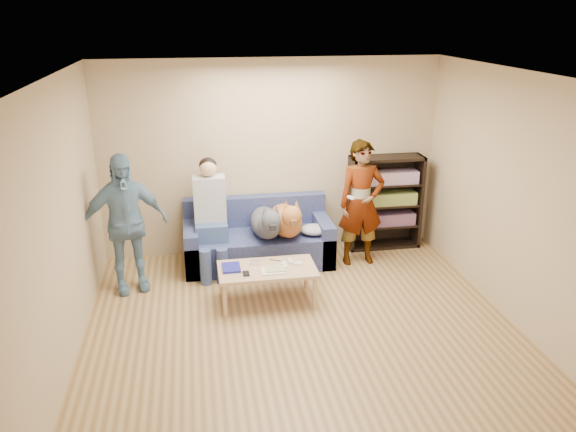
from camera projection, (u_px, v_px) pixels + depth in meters
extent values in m
plane|color=olive|center=(308.00, 346.00, 5.59)|extent=(5.00, 5.00, 0.00)
plane|color=white|center=(312.00, 80.00, 4.69)|extent=(5.00, 5.00, 0.00)
plane|color=tan|center=(271.00, 158.00, 7.45)|extent=(4.50, 0.00, 4.50)
plane|color=tan|center=(412.00, 400.00, 2.83)|extent=(4.50, 0.00, 4.50)
plane|color=tan|center=(52.00, 241.00, 4.78)|extent=(0.00, 5.00, 5.00)
plane|color=tan|center=(535.00, 211.00, 5.50)|extent=(0.00, 5.00, 5.00)
ellipsoid|color=#A3A4A8|center=(314.00, 230.00, 7.23)|extent=(0.36, 0.30, 0.12)
imported|color=gray|center=(361.00, 203.00, 7.20)|extent=(0.61, 0.41, 1.64)
imported|color=#759BBB|center=(125.00, 224.00, 6.47)|extent=(1.05, 0.65, 1.67)
cube|color=white|center=(351.00, 198.00, 6.93)|extent=(0.08, 0.12, 0.03)
cube|color=navy|center=(231.00, 268.00, 6.29)|extent=(0.20, 0.26, 0.03)
cube|color=silver|center=(273.00, 271.00, 6.23)|extent=(0.26, 0.20, 0.02)
cube|color=#AAA988|center=(275.00, 269.00, 6.25)|extent=(0.22, 0.17, 0.01)
cube|color=silver|center=(255.00, 262.00, 6.40)|extent=(0.11, 0.06, 0.05)
cube|color=silver|center=(290.00, 261.00, 6.45)|extent=(0.04, 0.13, 0.03)
cube|color=white|center=(298.00, 264.00, 6.38)|extent=(0.09, 0.06, 0.03)
cylinder|color=white|center=(285.00, 267.00, 6.32)|extent=(0.07, 0.07, 0.02)
cylinder|color=white|center=(284.00, 264.00, 6.40)|extent=(0.07, 0.07, 0.02)
cylinder|color=#C9651C|center=(267.00, 274.00, 6.16)|extent=(0.13, 0.06, 0.01)
cylinder|color=black|center=(275.00, 260.00, 6.50)|extent=(0.13, 0.08, 0.01)
cube|color=black|center=(246.00, 274.00, 6.16)|extent=(0.07, 0.12, 0.02)
cube|color=#515B93|center=(258.00, 248.00, 7.37)|extent=(1.90, 0.85, 0.42)
cube|color=#515B93|center=(255.00, 210.00, 7.54)|extent=(1.90, 0.18, 0.40)
cube|color=#515B93|center=(192.00, 247.00, 7.21)|extent=(0.18, 0.85, 0.58)
cube|color=#515B93|center=(322.00, 238.00, 7.48)|extent=(0.18, 0.85, 0.58)
cube|color=#40598E|center=(211.00, 230.00, 7.09)|extent=(0.40, 0.38, 0.22)
cylinder|color=#435994|center=(206.00, 268.00, 6.80)|extent=(0.14, 0.14, 0.47)
cylinder|color=#3C4985|center=(222.00, 267.00, 6.83)|extent=(0.14, 0.14, 0.47)
cube|color=silver|center=(210.00, 199.00, 7.05)|extent=(0.40, 0.24, 0.58)
sphere|color=#E3B088|center=(208.00, 168.00, 6.91)|extent=(0.21, 0.21, 0.21)
ellipsoid|color=black|center=(208.00, 165.00, 6.93)|extent=(0.22, 0.22, 0.19)
ellipsoid|color=#52535D|center=(266.00, 222.00, 7.20)|extent=(0.39, 0.81, 0.34)
sphere|color=#53565E|center=(269.00, 226.00, 6.87)|extent=(0.29, 0.29, 0.29)
sphere|color=#4F525A|center=(271.00, 220.00, 6.66)|extent=(0.24, 0.24, 0.24)
cube|color=black|center=(273.00, 227.00, 6.56)|extent=(0.07, 0.11, 0.07)
cone|color=#53575F|center=(265.00, 210.00, 6.63)|extent=(0.07, 0.07, 0.11)
cone|color=#4C4F56|center=(276.00, 210.00, 6.65)|extent=(0.07, 0.07, 0.11)
cylinder|color=#44484E|center=(262.00, 214.00, 7.60)|extent=(0.04, 0.26, 0.15)
ellipsoid|color=#BC6839|center=(285.00, 220.00, 7.25)|extent=(0.41, 0.85, 0.36)
sphere|color=#C2613B|center=(289.00, 222.00, 6.94)|extent=(0.31, 0.31, 0.31)
sphere|color=#B75C38|center=(292.00, 216.00, 6.74)|extent=(0.25, 0.25, 0.25)
cube|color=brown|center=(293.00, 222.00, 6.65)|extent=(0.08, 0.12, 0.07)
cone|color=#BB6D39|center=(286.00, 205.00, 6.71)|extent=(0.08, 0.08, 0.12)
cone|color=#AB7934|center=(297.00, 205.00, 6.73)|extent=(0.08, 0.08, 0.12)
cylinder|color=#A85533|center=(281.00, 213.00, 7.62)|extent=(0.05, 0.28, 0.16)
cube|color=tan|center=(267.00, 269.00, 6.32)|extent=(1.10, 0.60, 0.04)
cylinder|color=#D4AB82|center=(225.00, 300.00, 6.08)|extent=(0.05, 0.05, 0.38)
cylinder|color=tan|center=(315.00, 293.00, 6.24)|extent=(0.05, 0.05, 0.38)
cylinder|color=tan|center=(222.00, 280.00, 6.55)|extent=(0.05, 0.05, 0.38)
cylinder|color=tan|center=(306.00, 273.00, 6.70)|extent=(0.05, 0.05, 0.38)
cube|color=black|center=(351.00, 204.00, 7.68)|extent=(0.04, 0.34, 1.30)
cube|color=black|center=(417.00, 200.00, 7.83)|extent=(0.04, 0.34, 1.30)
cube|color=black|center=(387.00, 158.00, 7.54)|extent=(1.00, 0.34, 0.04)
cube|color=black|center=(382.00, 244.00, 7.97)|extent=(1.00, 0.34, 0.04)
cube|color=black|center=(381.00, 199.00, 7.90)|extent=(1.00, 0.02, 1.30)
cube|color=black|center=(383.00, 225.00, 7.87)|extent=(0.94, 0.32, 0.03)
cube|color=black|center=(384.00, 204.00, 7.77)|extent=(0.94, 0.32, 0.02)
cube|color=black|center=(386.00, 184.00, 7.66)|extent=(0.94, 0.32, 0.02)
cube|color=#B23333|center=(384.00, 219.00, 7.82)|extent=(0.84, 0.24, 0.17)
cube|color=gold|center=(385.00, 198.00, 7.71)|extent=(0.84, 0.24, 0.17)
cube|color=#994C99|center=(387.00, 177.00, 7.61)|extent=(0.84, 0.24, 0.17)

